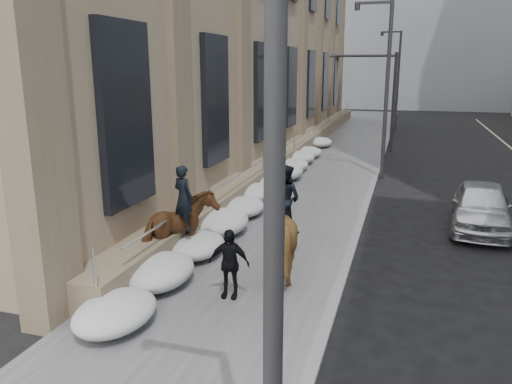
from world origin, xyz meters
TOP-DOWN VIEW (x-y plane):
  - ground at (0.00, 0.00)m, footprint 140.00×140.00m
  - sidewalk at (0.00, 10.00)m, footprint 5.00×80.00m
  - curb at (2.62, 10.00)m, footprint 0.24×80.00m
  - limestone_building at (-5.26, 19.96)m, footprint 6.10×44.00m
  - bg_building_far at (-6.00, 72.00)m, footprint 24.00×12.00m
  - streetlight_near at (2.74, -6.00)m, footprint 1.71×0.24m
  - streetlight_mid at (2.74, 14.00)m, footprint 1.71×0.24m
  - streetlight_far at (2.74, 34.00)m, footprint 1.71×0.24m
  - traffic_signal at (2.07, 22.00)m, footprint 4.10×0.22m
  - snow_bank at (-1.42, 8.11)m, footprint 1.70×18.10m
  - mounted_horse_left at (-1.63, 1.52)m, footprint 1.75×2.38m
  - mounted_horse_right at (1.11, 1.52)m, footprint 2.40×2.52m
  - pedestrian at (0.33, -0.10)m, footprint 0.96×0.45m
  - car_silver at (6.40, 7.21)m, footprint 2.25×4.65m

SIDE VIEW (x-z plane):
  - ground at x=0.00m, z-range 0.00..0.00m
  - sidewalk at x=0.00m, z-range 0.00..0.12m
  - curb at x=2.62m, z-range 0.00..0.12m
  - snow_bank at x=-1.42m, z-range 0.09..0.85m
  - car_silver at x=6.40m, z-range 0.00..1.53m
  - pedestrian at x=0.33m, z-range 0.12..1.72m
  - mounted_horse_left at x=-1.63m, z-range -0.17..2.41m
  - mounted_horse_right at x=1.11m, z-range -0.07..2.68m
  - traffic_signal at x=2.07m, z-range 1.00..7.00m
  - streetlight_near at x=2.74m, z-range 0.58..8.58m
  - streetlight_mid at x=2.74m, z-range 0.58..8.58m
  - streetlight_far at x=2.74m, z-range 0.58..8.58m
  - limestone_building at x=-5.26m, z-range -0.10..17.90m
  - bg_building_far at x=-6.00m, z-range 0.00..20.00m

